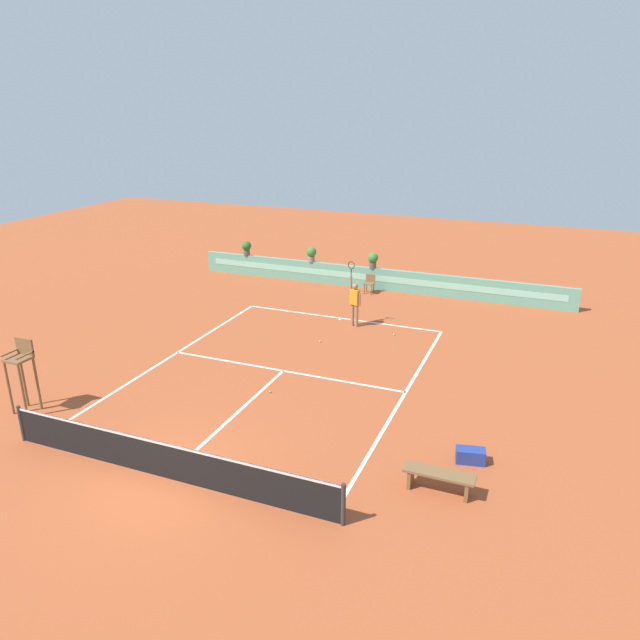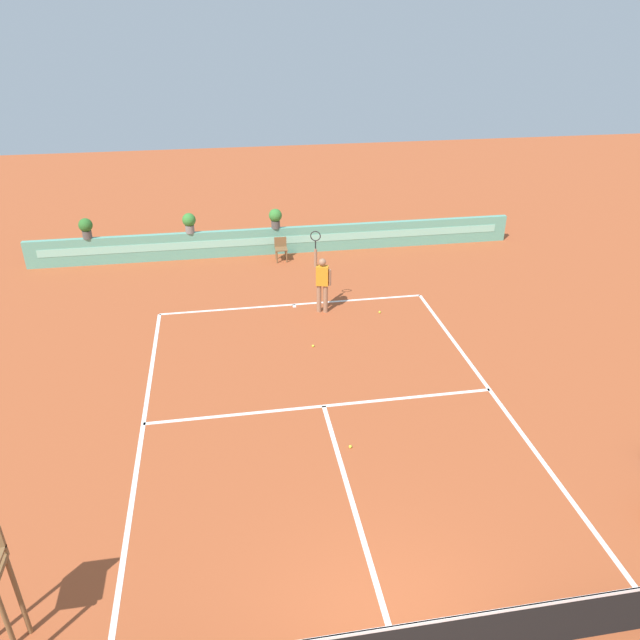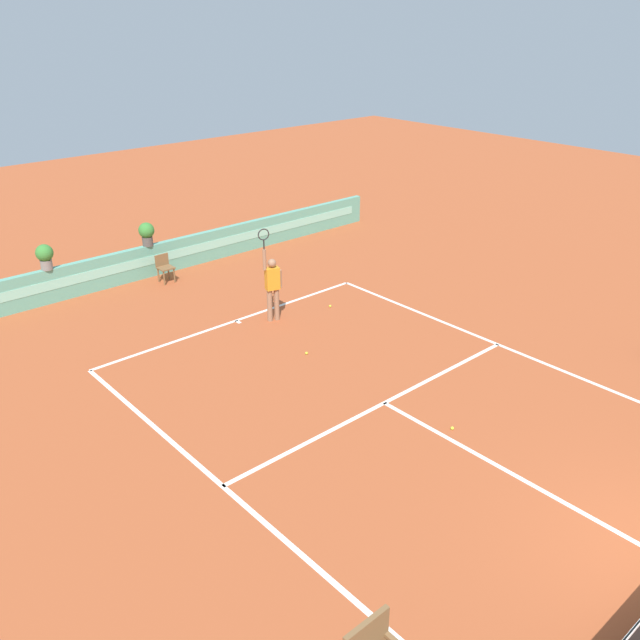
{
  "view_description": "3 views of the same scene",
  "coord_description": "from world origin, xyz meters",
  "px_view_note": "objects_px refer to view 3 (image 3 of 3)",
  "views": [
    {
      "loc": [
        7.78,
        -9.61,
        8.24
      ],
      "look_at": [
        0.32,
        8.83,
        1.0
      ],
      "focal_mm": 33.42,
      "sensor_mm": 36.0,
      "label": 1
    },
    {
      "loc": [
        -2.02,
        -5.06,
        8.34
      ],
      "look_at": [
        0.32,
        8.83,
        1.0
      ],
      "focal_mm": 34.01,
      "sensor_mm": 36.0,
      "label": 2
    },
    {
      "loc": [
        -8.98,
        -1.7,
        7.6
      ],
      "look_at": [
        0.32,
        8.83,
        1.0
      ],
      "focal_mm": 37.25,
      "sensor_mm": 36.0,
      "label": 3
    }
  ],
  "objects_px": {
    "tennis_player": "(272,284)",
    "potted_plant_centre": "(147,233)",
    "potted_plant_left": "(45,255)",
    "tennis_ball_mid_court": "(306,353)",
    "tennis_ball_by_sideline": "(452,428)",
    "ball_kid_chair": "(164,267)",
    "tennis_ball_near_baseline": "(330,306)"
  },
  "relations": [
    {
      "from": "tennis_ball_mid_court",
      "to": "tennis_ball_by_sideline",
      "type": "bearing_deg",
      "value": -88.49
    },
    {
      "from": "tennis_player",
      "to": "tennis_ball_mid_court",
      "type": "height_order",
      "value": "tennis_player"
    },
    {
      "from": "tennis_player",
      "to": "potted_plant_left",
      "type": "bearing_deg",
      "value": 127.81
    },
    {
      "from": "tennis_player",
      "to": "tennis_ball_by_sideline",
      "type": "xyz_separation_m",
      "value": [
        -0.49,
        -6.44,
        -1.02
      ]
    },
    {
      "from": "ball_kid_chair",
      "to": "potted_plant_left",
      "type": "height_order",
      "value": "potted_plant_left"
    },
    {
      "from": "tennis_player",
      "to": "tennis_ball_mid_court",
      "type": "bearing_deg",
      "value": -106.24
    },
    {
      "from": "tennis_player",
      "to": "tennis_ball_mid_court",
      "type": "relative_size",
      "value": 38.01
    },
    {
      "from": "ball_kid_chair",
      "to": "tennis_player",
      "type": "relative_size",
      "value": 0.33
    },
    {
      "from": "potted_plant_centre",
      "to": "potted_plant_left",
      "type": "distance_m",
      "value": 3.12
    },
    {
      "from": "tennis_player",
      "to": "tennis_ball_near_baseline",
      "type": "distance_m",
      "value": 2.03
    },
    {
      "from": "ball_kid_chair",
      "to": "potted_plant_centre",
      "type": "xyz_separation_m",
      "value": [
        -0.09,
        0.73,
        0.93
      ]
    },
    {
      "from": "tennis_player",
      "to": "potted_plant_centre",
      "type": "xyz_separation_m",
      "value": [
        -0.86,
        5.13,
        0.36
      ]
    },
    {
      "from": "tennis_player",
      "to": "tennis_ball_by_sideline",
      "type": "height_order",
      "value": "tennis_player"
    },
    {
      "from": "ball_kid_chair",
      "to": "potted_plant_centre",
      "type": "bearing_deg",
      "value": 97.37
    },
    {
      "from": "potted_plant_left",
      "to": "tennis_ball_mid_court",
      "type": "bearing_deg",
      "value": -64.96
    },
    {
      "from": "tennis_ball_mid_court",
      "to": "potted_plant_centre",
      "type": "xyz_separation_m",
      "value": [
        -0.25,
        7.22,
        1.38
      ]
    },
    {
      "from": "tennis_ball_mid_court",
      "to": "potted_plant_left",
      "type": "xyz_separation_m",
      "value": [
        -3.37,
        7.22,
        1.38
      ]
    },
    {
      "from": "tennis_ball_by_sideline",
      "to": "potted_plant_left",
      "type": "relative_size",
      "value": 0.09
    },
    {
      "from": "tennis_player",
      "to": "tennis_ball_mid_court",
      "type": "distance_m",
      "value": 2.4
    },
    {
      "from": "tennis_ball_by_sideline",
      "to": "potted_plant_centre",
      "type": "height_order",
      "value": "potted_plant_centre"
    },
    {
      "from": "tennis_ball_near_baseline",
      "to": "tennis_ball_by_sideline",
      "type": "bearing_deg",
      "value": -110.07
    },
    {
      "from": "potted_plant_centre",
      "to": "ball_kid_chair",
      "type": "bearing_deg",
      "value": -82.63
    },
    {
      "from": "ball_kid_chair",
      "to": "tennis_ball_mid_court",
      "type": "relative_size",
      "value": 12.5
    },
    {
      "from": "ball_kid_chair",
      "to": "tennis_ball_mid_court",
      "type": "distance_m",
      "value": 6.51
    },
    {
      "from": "tennis_player",
      "to": "potted_plant_left",
      "type": "height_order",
      "value": "tennis_player"
    },
    {
      "from": "potted_plant_left",
      "to": "potted_plant_centre",
      "type": "bearing_deg",
      "value": 0.0
    },
    {
      "from": "tennis_ball_mid_court",
      "to": "potted_plant_left",
      "type": "height_order",
      "value": "potted_plant_left"
    },
    {
      "from": "tennis_ball_near_baseline",
      "to": "tennis_ball_by_sideline",
      "type": "xyz_separation_m",
      "value": [
        -2.21,
        -6.05,
        0.0
      ]
    },
    {
      "from": "ball_kid_chair",
      "to": "tennis_player",
      "type": "distance_m",
      "value": 4.5
    },
    {
      "from": "tennis_ball_by_sideline",
      "to": "tennis_ball_mid_court",
      "type": "bearing_deg",
      "value": 91.51
    },
    {
      "from": "ball_kid_chair",
      "to": "tennis_player",
      "type": "height_order",
      "value": "tennis_player"
    },
    {
      "from": "ball_kid_chair",
      "to": "tennis_ball_near_baseline",
      "type": "xyz_separation_m",
      "value": [
        2.48,
        -4.79,
        -0.44
      ]
    }
  ]
}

